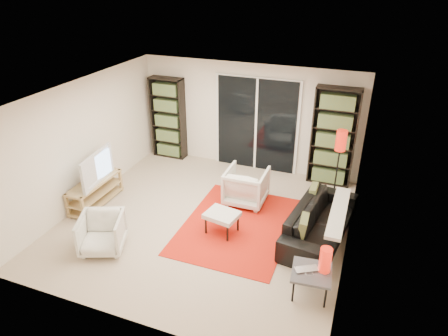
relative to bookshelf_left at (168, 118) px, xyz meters
The scene contains 20 objects.
floor 3.19m from the bookshelf_left, 50.10° to the right, with size 5.00×5.00×0.00m, color beige.
wall_back 1.97m from the bookshelf_left, ahead, with size 5.00×0.02×2.40m, color #F1E5D0.
wall_front 5.22m from the bookshelf_left, 68.02° to the right, with size 5.00×0.02×2.40m, color #F1E5D0.
wall_left 2.41m from the bookshelf_left, 103.27° to the right, with size 0.02×5.00×2.40m, color #F1E5D0.
wall_right 5.03m from the bookshelf_left, 27.66° to the right, with size 0.02×5.00×2.40m, color #F1E5D0.
ceiling 3.36m from the bookshelf_left, 50.10° to the right, with size 5.00×5.00×0.02m, color white.
sliding_door 2.16m from the bookshelf_left, ahead, with size 1.92×0.08×2.16m.
bookshelf_left is the anchor object (origin of this frame).
bookshelf_right 3.85m from the bookshelf_left, ahead, with size 0.90×0.30×2.10m.
tv_stand 2.65m from the bookshelf_left, 96.94° to the right, with size 0.41×1.28×0.50m.
tv 2.56m from the bookshelf_left, 96.49° to the right, with size 1.07×0.14×0.62m, color black.
rug 3.54m from the bookshelf_left, 41.63° to the right, with size 1.86×2.52×0.01m, color red.
sofa 4.53m from the bookshelf_left, 27.29° to the right, with size 2.09×0.82×0.61m, color black.
armchair_back 2.89m from the bookshelf_left, 30.38° to the right, with size 0.77×0.79×0.72m, color silver.
armchair_front 3.81m from the bookshelf_left, 79.34° to the right, with size 0.68×0.70×0.63m, color silver.
ottoman 3.53m from the bookshelf_left, 47.24° to the right, with size 0.62×0.54×0.40m.
side_table 5.39m from the bookshelf_left, 40.56° to the right, with size 0.60×0.60×0.40m.
laptop 5.37m from the bookshelf_left, 41.22° to the right, with size 0.33×0.21×0.03m, color silver.
table_lamp 5.43m from the bookshelf_left, 38.85° to the right, with size 0.17×0.17×0.38m, color red.
floor_lamp 4.12m from the bookshelf_left, ahead, with size 0.22×0.22×1.49m.
Camera 1 is at (2.51, -5.63, 4.21)m, focal length 32.00 mm.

